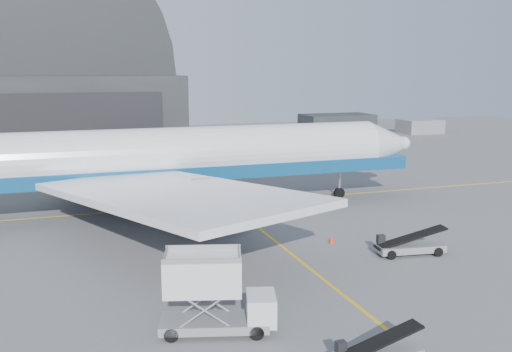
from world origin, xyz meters
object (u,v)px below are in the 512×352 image
object	(u,v)px
catering_truck	(213,294)
belt_loader_b	(409,246)
airliner	(169,157)
pushback_tug	(220,221)

from	to	relation	value
catering_truck	belt_loader_b	xyz separation A→B (m)	(16.14, 7.32, -1.39)
airliner	belt_loader_b	xyz separation A→B (m)	(13.63, -18.05, -4.39)
airliner	belt_loader_b	bearing A→B (deg)	-52.94
belt_loader_b	airliner	bearing A→B (deg)	135.04
catering_truck	belt_loader_b	distance (m)	17.78
airliner	belt_loader_b	size ratio (longest dim) A/B	9.79
pushback_tug	belt_loader_b	size ratio (longest dim) A/B	0.94
catering_truck	belt_loader_b	size ratio (longest dim) A/B	1.17
airliner	belt_loader_b	distance (m)	23.04
pushback_tug	belt_loader_b	world-z (taller)	belt_loader_b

